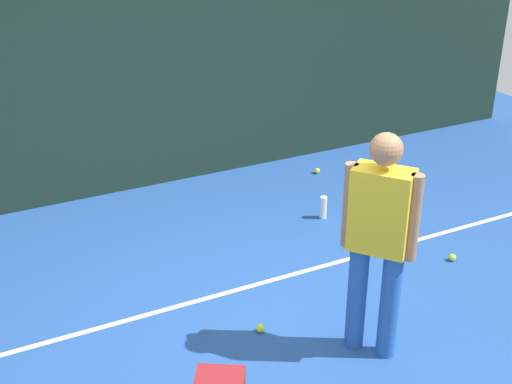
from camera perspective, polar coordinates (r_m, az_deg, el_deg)
name	(u,v)px	position (r m, az deg, el deg)	size (l,w,h in m)	color
ground_plane	(279,329)	(5.42, 1.93, -11.24)	(12.00, 12.00, 0.00)	#234C93
back_fence	(143,54)	(7.34, -9.31, 11.22)	(10.00, 0.10, 2.94)	#192D23
court_line	(244,288)	(5.88, -1.01, -7.94)	(9.00, 0.05, 0.00)	white
tennis_player	(379,234)	(4.76, 10.13, -3.47)	(0.42, 0.45, 1.70)	#2659A5
tennis_ball_near_player	(317,171)	(8.00, 5.08, 1.76)	(0.07, 0.07, 0.07)	#CCE033
tennis_ball_by_fence	(452,257)	(6.49, 15.93, -5.23)	(0.07, 0.07, 0.07)	#CCE033
tennis_ball_mid_court	(394,203)	(7.34, 11.32, -0.93)	(0.07, 0.07, 0.07)	#CCE033
tennis_ball_far_left	(260,328)	(5.37, 0.35, -11.22)	(0.07, 0.07, 0.07)	#CCE033
water_bottle	(323,207)	(6.96, 5.59, -1.28)	(0.07, 0.07, 0.23)	white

